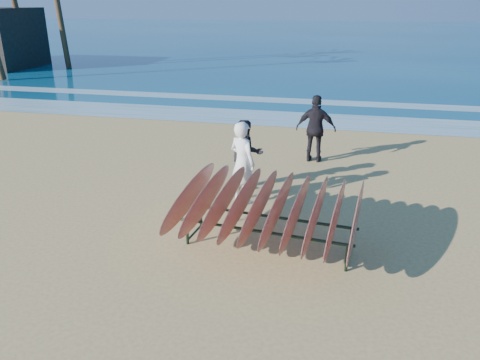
{
  "coord_description": "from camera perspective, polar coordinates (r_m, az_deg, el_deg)",
  "views": [
    {
      "loc": [
        1.91,
        -7.74,
        4.33
      ],
      "look_at": [
        0.0,
        0.8,
        0.95
      ],
      "focal_mm": 35.0,
      "sensor_mm": 36.0,
      "label": 1
    }
  ],
  "objects": [
    {
      "name": "person_dark_a",
      "position": [
        11.13,
        0.75,
        2.98
      ],
      "size": [
        1.05,
        0.98,
        1.72
      ],
      "primitive_type": "imported",
      "rotation": [
        0.0,
        0.0,
        0.5
      ],
      "color": "black",
      "rests_on": "ground"
    },
    {
      "name": "ground",
      "position": [
        9.07,
        -1.11,
        -7.4
      ],
      "size": [
        120.0,
        120.0,
        0.0
      ],
      "primitive_type": "plane",
      "color": "tan",
      "rests_on": "ground"
    },
    {
      "name": "foam_near",
      "position": [
        18.36,
        6.34,
        7.39
      ],
      "size": [
        160.0,
        160.0,
        0.0
      ],
      "primitive_type": "plane",
      "color": "white",
      "rests_on": "ground"
    },
    {
      "name": "person_white",
      "position": [
        10.43,
        0.29,
        2.14
      ],
      "size": [
        0.82,
        0.74,
        1.87
      ],
      "primitive_type": "imported",
      "rotation": [
        0.0,
        0.0,
        2.58
      ],
      "color": "white",
      "rests_on": "ground"
    },
    {
      "name": "surfboard_rack",
      "position": [
        8.45,
        3.49,
        -3.32
      ],
      "size": [
        3.43,
        2.92,
        1.31
      ],
      "rotation": [
        0.0,
        0.0,
        -0.11
      ],
      "color": "black",
      "rests_on": "ground"
    },
    {
      "name": "person_dark_b",
      "position": [
        13.34,
        9.23,
        6.17
      ],
      "size": [
        1.13,
        0.5,
        1.9
      ],
      "primitive_type": "imported",
      "rotation": [
        0.0,
        0.0,
        3.11
      ],
      "color": "black",
      "rests_on": "ground"
    },
    {
      "name": "ocean",
      "position": [
        62.91,
        11.35,
        16.82
      ],
      "size": [
        160.0,
        160.0,
        0.0
      ],
      "primitive_type": "plane",
      "color": "navy",
      "rests_on": "ground"
    },
    {
      "name": "foam_far",
      "position": [
        21.76,
        7.43,
        9.51
      ],
      "size": [
        160.0,
        160.0,
        0.0
      ],
      "primitive_type": "plane",
      "color": "white",
      "rests_on": "ground"
    }
  ]
}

